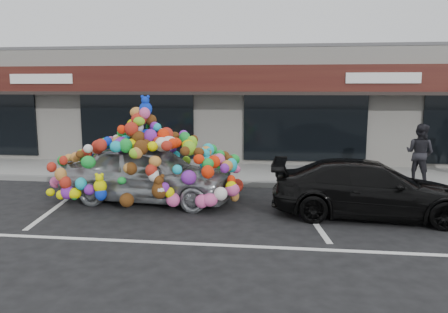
# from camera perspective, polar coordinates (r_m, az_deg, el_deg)

# --- Properties ---
(ground) EXTENTS (90.00, 90.00, 0.00)m
(ground) POSITION_cam_1_polar(r_m,az_deg,el_deg) (10.45, -4.88, -6.81)
(ground) COLOR black
(ground) RESTS_ON ground
(shop_building) EXTENTS (24.00, 7.20, 4.31)m
(shop_building) POSITION_cam_1_polar(r_m,az_deg,el_deg) (18.40, 0.58, 6.91)
(shop_building) COLOR silver
(shop_building) RESTS_ON ground
(sidewalk) EXTENTS (26.00, 3.00, 0.15)m
(sidewalk) POSITION_cam_1_polar(r_m,az_deg,el_deg) (14.26, -1.51, -2.18)
(sidewalk) COLOR gray
(sidewalk) RESTS_ON ground
(kerb) EXTENTS (26.00, 0.18, 0.16)m
(kerb) POSITION_cam_1_polar(r_m,az_deg,el_deg) (12.81, -2.54, -3.47)
(kerb) COLOR slate
(kerb) RESTS_ON ground
(parking_stripe_left) EXTENTS (0.73, 4.37, 0.01)m
(parking_stripe_left) POSITION_cam_1_polar(r_m,az_deg,el_deg) (11.71, -20.24, -5.59)
(parking_stripe_left) COLOR silver
(parking_stripe_left) RESTS_ON ground
(parking_stripe_mid) EXTENTS (0.73, 4.37, 0.01)m
(parking_stripe_mid) POSITION_cam_1_polar(r_m,az_deg,el_deg) (10.44, 10.68, -6.93)
(parking_stripe_mid) COLOR silver
(parking_stripe_mid) RESTS_ON ground
(lane_line) EXTENTS (14.00, 0.12, 0.01)m
(lane_line) POSITION_cam_1_polar(r_m,az_deg,el_deg) (8.04, 5.91, -11.71)
(lane_line) COLOR silver
(lane_line) RESTS_ON ground
(toy_car) EXTENTS (3.11, 4.74, 2.67)m
(toy_car) POSITION_cam_1_polar(r_m,az_deg,el_deg) (11.05, -9.88, -1.22)
(toy_car) COLOR #999FA3
(toy_car) RESTS_ON ground
(black_sedan) EXTENTS (2.00, 4.39, 1.25)m
(black_sedan) POSITION_cam_1_polar(r_m,az_deg,el_deg) (10.19, 18.51, -4.04)
(black_sedan) COLOR black
(black_sedan) RESTS_ON ground
(pedestrian_b) EXTENTS (1.03, 1.02, 1.68)m
(pedestrian_b) POSITION_cam_1_polar(r_m,az_deg,el_deg) (13.65, 24.20, 0.41)
(pedestrian_b) COLOR black
(pedestrian_b) RESTS_ON sidewalk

